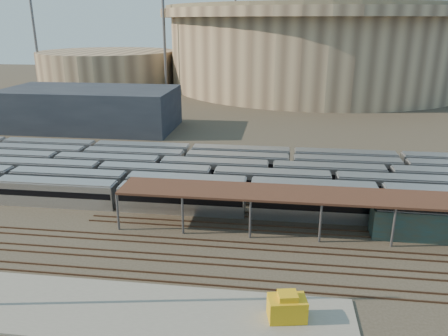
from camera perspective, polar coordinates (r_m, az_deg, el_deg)
ground at (r=55.92m, az=-6.22°, el=-9.06°), size 420.00×420.00×0.00m
apron at (r=45.36m, az=-17.32°, el=-17.02°), size 50.00×9.00×0.20m
subway_trains at (r=71.72m, az=-2.53°, el=-0.98°), size 128.03×23.90×3.60m
inspection_shed at (r=56.85m, az=16.75°, el=-3.77°), size 60.30×6.00×5.30m
empty_tracks at (r=51.65m, az=-7.54°, el=-11.52°), size 170.00×9.62×0.18m
stadium at (r=188.61m, az=11.80°, el=15.48°), size 124.00×124.00×32.50m
secondary_arena at (r=193.04m, az=-14.88°, el=12.49°), size 56.00×56.00×14.00m
service_building at (r=115.25m, az=-17.03°, el=7.44°), size 42.00×20.00×10.00m
floodlight_0 at (r=163.62m, az=-7.81°, el=16.71°), size 4.00×1.00×38.40m
floodlight_1 at (r=194.21m, az=-23.48°, el=15.70°), size 4.00×1.00×38.40m
floodlight_3 at (r=209.21m, az=1.46°, el=17.28°), size 4.00×1.00×38.40m
teal_boxcar at (r=60.70m, az=26.45°, el=-6.69°), size 16.66×3.56×3.87m
yellow_equipment at (r=41.84m, az=8.23°, el=-17.69°), size 3.75×2.73×2.13m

